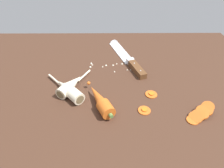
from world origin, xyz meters
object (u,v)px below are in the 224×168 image
object	(u,v)px
whole_carrot	(102,100)
carrot_slice_stack	(202,113)
carrot_slice_stray_mid	(146,110)
carrot_slice_stray_near	(152,94)
parsnip_mid_left	(72,85)
chefs_knife	(126,55)
parsnip_front	(70,90)

from	to	relation	value
whole_carrot	carrot_slice_stack	bearing A→B (deg)	-9.03
carrot_slice_stack	carrot_slice_stray_mid	distance (cm)	16.39
carrot_slice_stack	carrot_slice_stray_near	xyz separation A→B (cm)	(-12.86, 9.66, -0.73)
carrot_slice_stack	carrot_slice_stray_mid	size ratio (longest dim) A/B	2.38
parsnip_mid_left	carrot_slice_stack	size ratio (longest dim) A/B	1.79
whole_carrot	carrot_slice_stray_mid	xyz separation A→B (cm)	(13.43, -2.49, -1.74)
chefs_knife	parsnip_front	world-z (taller)	parsnip_front
carrot_slice_stack	carrot_slice_stray_near	size ratio (longest dim) A/B	2.31
chefs_knife	carrot_slice_stray_near	bearing A→B (deg)	-73.94
chefs_knife	carrot_slice_stray_near	size ratio (longest dim) A/B	8.55
whole_carrot	carrot_slice_stray_mid	world-z (taller)	whole_carrot
whole_carrot	parsnip_mid_left	distance (cm)	12.96
whole_carrot	carrot_slice_stray_mid	size ratio (longest dim) A/B	4.29
chefs_knife	whole_carrot	xyz separation A→B (cm)	(-9.47, -30.42, 1.45)
whole_carrot	carrot_slice_stray_mid	bearing A→B (deg)	-10.49
parsnip_mid_left	carrot_slice_stray_near	size ratio (longest dim) A/B	4.13
parsnip_front	parsnip_mid_left	size ratio (longest dim) A/B	1.00
parsnip_front	parsnip_mid_left	xyz separation A→B (cm)	(0.35, 2.52, 0.00)
carrot_slice_stray_near	carrot_slice_stray_mid	xyz separation A→B (cm)	(-3.37, -7.43, 0.00)
parsnip_mid_left	carrot_slice_stack	xyz separation A→B (cm)	(39.97, -12.56, -0.89)
whole_carrot	chefs_knife	bearing A→B (deg)	72.71
chefs_knife	parsnip_front	size ratio (longest dim) A/B	2.07
chefs_knife	carrot_slice_stack	bearing A→B (deg)	-60.11
whole_carrot	carrot_slice_stray_near	bearing A→B (deg)	16.39
chefs_knife	whole_carrot	world-z (taller)	whole_carrot
chefs_knife	parsnip_mid_left	distance (cm)	30.05
whole_carrot	parsnip_front	world-z (taller)	whole_carrot
parsnip_mid_left	carrot_slice_stray_mid	xyz separation A→B (cm)	(23.75, -10.33, -1.62)
parsnip_mid_left	carrot_slice_stack	distance (cm)	41.91
whole_carrot	carrot_slice_stack	size ratio (longest dim) A/B	1.80
parsnip_front	carrot_slice_stray_near	world-z (taller)	parsnip_front
chefs_knife	carrot_slice_stray_near	xyz separation A→B (cm)	(7.33, -25.48, -0.29)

